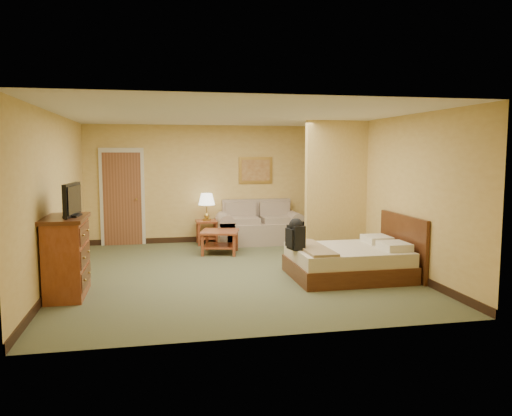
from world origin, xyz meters
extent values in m
plane|color=#525738|center=(0.00, 0.00, 0.00)|extent=(6.00, 6.00, 0.00)
plane|color=white|center=(0.00, 0.00, 2.60)|extent=(6.00, 6.00, 0.00)
cube|color=tan|center=(0.00, 3.00, 1.30)|extent=(5.50, 0.02, 2.60)
cube|color=tan|center=(-2.75, 0.00, 1.30)|extent=(0.02, 6.00, 2.60)
cube|color=tan|center=(2.75, 0.00, 1.30)|extent=(0.02, 6.00, 2.60)
cube|color=tan|center=(2.15, 0.93, 1.30)|extent=(1.20, 0.15, 2.60)
cube|color=beige|center=(-1.95, 2.97, 1.05)|extent=(0.94, 0.06, 2.10)
cube|color=brown|center=(-1.95, 2.96, 1.00)|extent=(0.80, 0.04, 2.00)
cylinder|color=#B39442|center=(-1.65, 2.90, 1.00)|extent=(0.04, 0.12, 0.04)
cube|color=black|center=(0.00, 2.99, 0.06)|extent=(5.50, 0.02, 0.12)
cube|color=gray|center=(0.99, 2.52, 0.23)|extent=(1.55, 0.83, 0.47)
cube|color=gray|center=(0.99, 2.89, 0.71)|extent=(1.55, 0.20, 0.49)
cube|color=gray|center=(0.21, 2.52, 0.26)|extent=(0.33, 0.83, 0.52)
cube|color=gray|center=(1.77, 2.52, 0.26)|extent=(0.33, 0.83, 0.52)
cube|color=maroon|center=(-0.16, 2.65, 0.51)|extent=(0.48, 0.48, 0.04)
cube|color=maroon|center=(-0.16, 2.65, 0.14)|extent=(0.40, 0.40, 0.03)
cube|color=maroon|center=(-0.35, 2.46, 0.24)|extent=(0.05, 0.05, 0.49)
cube|color=maroon|center=(0.03, 2.46, 0.24)|extent=(0.05, 0.05, 0.49)
cube|color=maroon|center=(-0.35, 2.84, 0.24)|extent=(0.05, 0.05, 0.49)
cube|color=maroon|center=(0.03, 2.84, 0.24)|extent=(0.05, 0.05, 0.49)
cylinder|color=#B39442|center=(-0.16, 2.65, 0.55)|extent=(0.18, 0.18, 0.04)
cylinder|color=#B39442|center=(-0.16, 2.65, 0.78)|extent=(0.02, 0.02, 0.30)
cone|color=white|center=(-0.16, 2.65, 0.99)|extent=(0.36, 0.36, 0.25)
cube|color=maroon|center=(-0.01, 1.60, 0.44)|extent=(0.87, 0.87, 0.04)
cube|color=maroon|center=(-0.01, 1.60, 0.15)|extent=(0.74, 0.74, 0.03)
cube|color=maroon|center=(-0.31, 1.30, 0.21)|extent=(0.05, 0.05, 0.43)
cube|color=maroon|center=(0.30, 1.91, 0.21)|extent=(0.05, 0.05, 0.43)
cube|color=#B78E3F|center=(0.99, 2.98, 1.60)|extent=(0.77, 0.03, 0.60)
cube|color=#9F5F31|center=(0.99, 2.96, 1.60)|extent=(0.64, 0.02, 0.47)
cube|color=maroon|center=(-2.48, -0.92, 0.53)|extent=(0.49, 0.98, 1.06)
cube|color=#452010|center=(-2.48, -0.92, 1.09)|extent=(0.55, 1.05, 0.05)
cube|color=black|center=(-2.38, -0.92, 1.13)|extent=(0.22, 0.35, 0.03)
cube|color=black|center=(-2.38, -0.92, 1.35)|extent=(0.13, 0.75, 0.45)
cube|color=#452010|center=(1.75, -0.71, 0.13)|extent=(1.79, 1.43, 0.27)
cube|color=beige|center=(1.75, -0.71, 0.38)|extent=(1.74, 1.38, 0.22)
cube|color=#452010|center=(2.71, -0.71, 0.49)|extent=(0.06, 1.52, 0.99)
cube|color=#EDE8CD|center=(2.40, -1.02, 0.54)|extent=(0.40, 0.49, 0.13)
cube|color=#EDE8CD|center=(2.40, -0.39, 0.54)|extent=(0.40, 0.49, 0.13)
cube|color=olive|center=(1.17, -0.71, 0.50)|extent=(0.40, 1.34, 0.04)
cube|color=black|center=(0.90, -0.68, 0.67)|extent=(0.25, 0.32, 0.38)
sphere|color=black|center=(0.90, -0.68, 0.86)|extent=(0.23, 0.23, 0.23)
camera|label=1|loc=(-1.24, -8.12, 1.99)|focal=35.00mm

